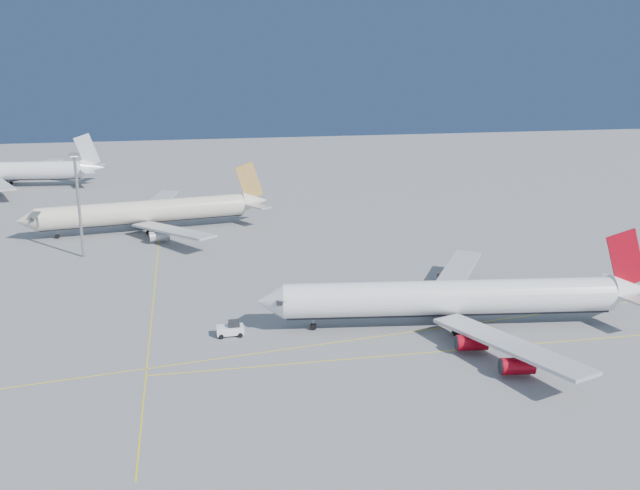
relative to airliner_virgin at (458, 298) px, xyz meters
The scene contains 7 objects.
ground 12.15m from the airliner_virgin, 155.06° to the left, with size 500.00×500.00×0.00m, color slate.
taxiway_lines 27.57m from the airliner_virgin, 156.02° to the left, with size 118.86×140.00×0.02m.
airliner_virgin is the anchor object (origin of this frame).
airliner_etihad 91.04m from the airliner_virgin, 125.13° to the left, with size 61.83×56.53×16.17m.
airliner_third 174.27m from the airliner_virgin, 125.50° to the left, with size 64.85×59.56×17.39m.
pushback_tug 37.49m from the airliner_virgin, behind, with size 4.37×2.72×2.44m.
light_mast 85.50m from the airliner_virgin, 140.97° to the left, with size 1.99×1.99×22.97m.
Camera 1 is at (-33.11, -109.01, 45.17)m, focal length 40.00 mm.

